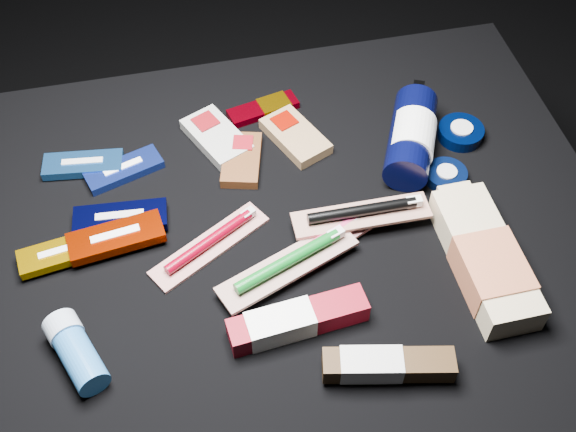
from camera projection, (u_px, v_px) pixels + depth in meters
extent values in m
plane|color=black|center=(281.00, 359.00, 1.36)|extent=(3.00, 3.00, 0.00)
cube|color=black|center=(281.00, 303.00, 1.20)|extent=(0.98, 0.78, 0.40)
cube|color=navy|center=(124.00, 170.00, 1.11)|extent=(0.13, 0.08, 0.01)
cube|color=white|center=(124.00, 169.00, 1.11)|extent=(0.06, 0.03, 0.02)
cube|color=#1E5394|center=(83.00, 164.00, 1.11)|extent=(0.13, 0.06, 0.01)
cube|color=#B9BAB5|center=(83.00, 164.00, 1.11)|extent=(0.06, 0.02, 0.02)
cube|color=black|center=(121.00, 219.00, 1.04)|extent=(0.14, 0.06, 0.02)
cube|color=#BABAB6|center=(120.00, 218.00, 1.04)|extent=(0.07, 0.02, 0.02)
cube|color=#B18000|center=(61.00, 253.00, 1.00)|extent=(0.12, 0.06, 0.01)
cube|color=silver|center=(61.00, 253.00, 1.00)|extent=(0.06, 0.02, 0.02)
cube|color=#8B1900|center=(116.00, 238.00, 1.01)|extent=(0.14, 0.07, 0.02)
cube|color=white|center=(116.00, 237.00, 1.01)|extent=(0.07, 0.02, 0.02)
cube|color=#593016|center=(242.00, 160.00, 1.12)|extent=(0.08, 0.12, 0.02)
cube|color=maroon|center=(243.00, 146.00, 1.13)|extent=(0.04, 0.04, 0.02)
cube|color=#B0B0A8|center=(217.00, 137.00, 1.15)|extent=(0.11, 0.14, 0.02)
cube|color=maroon|center=(206.00, 125.00, 1.16)|extent=(0.05, 0.05, 0.02)
cube|color=#9A744B|center=(295.00, 136.00, 1.15)|extent=(0.10, 0.13, 0.02)
cube|color=#6C0700|center=(284.00, 125.00, 1.16)|extent=(0.05, 0.05, 0.02)
cube|color=#6B000C|center=(263.00, 109.00, 1.19)|extent=(0.12, 0.06, 0.01)
cube|color=#B27D04|center=(274.00, 105.00, 1.20)|extent=(0.06, 0.05, 0.01)
cylinder|color=black|center=(411.00, 137.00, 1.11)|extent=(0.13, 0.18, 0.07)
cylinder|color=white|center=(412.00, 139.00, 1.11)|extent=(0.09, 0.10, 0.07)
cylinder|color=black|center=(417.00, 96.00, 1.17)|extent=(0.03, 0.03, 0.02)
cube|color=black|center=(418.00, 90.00, 1.19)|extent=(0.03, 0.03, 0.01)
cylinder|color=black|center=(461.00, 133.00, 1.15)|extent=(0.07, 0.07, 0.02)
cylinder|color=silver|center=(461.00, 132.00, 1.15)|extent=(0.04, 0.04, 0.02)
cylinder|color=black|center=(446.00, 176.00, 1.10)|extent=(0.06, 0.06, 0.02)
cylinder|color=#B9B9B5|center=(446.00, 175.00, 1.10)|extent=(0.03, 0.03, 0.02)
cube|color=beige|center=(484.00, 258.00, 0.99)|extent=(0.08, 0.22, 0.05)
cube|color=#B76341|center=(491.00, 271.00, 0.97)|extent=(0.08, 0.10, 0.05)
cube|color=beige|center=(454.00, 197.00, 1.05)|extent=(0.05, 0.02, 0.03)
cylinder|color=#2668AC|center=(81.00, 361.00, 0.89)|extent=(0.07, 0.09, 0.04)
cylinder|color=#9EADC0|center=(63.00, 329.00, 0.92)|extent=(0.05, 0.04, 0.05)
cube|color=silver|center=(210.00, 246.00, 1.02)|extent=(0.18, 0.13, 0.01)
cylinder|color=#680010|center=(209.00, 241.00, 1.02)|extent=(0.14, 0.09, 0.01)
cube|color=beige|center=(248.00, 214.00, 1.04)|extent=(0.02, 0.02, 0.01)
cube|color=#AAA49E|center=(319.00, 246.00, 1.02)|extent=(0.18, 0.12, 0.01)
cylinder|color=#D1336B|center=(319.00, 242.00, 1.01)|extent=(0.14, 0.07, 0.01)
cube|color=beige|center=(357.00, 217.00, 1.03)|extent=(0.02, 0.02, 0.01)
cube|color=beige|center=(288.00, 266.00, 0.99)|extent=(0.21, 0.12, 0.01)
cylinder|color=#095E19|center=(288.00, 261.00, 0.98)|extent=(0.16, 0.08, 0.02)
cube|color=silver|center=(336.00, 234.00, 1.00)|extent=(0.03, 0.02, 0.01)
cube|color=#B8B2AB|center=(361.00, 215.00, 1.03)|extent=(0.20, 0.05, 0.01)
cylinder|color=black|center=(362.00, 210.00, 1.02)|extent=(0.16, 0.02, 0.02)
cube|color=white|center=(414.00, 201.00, 1.03)|extent=(0.02, 0.01, 0.01)
cube|color=maroon|center=(298.00, 320.00, 0.93)|extent=(0.19, 0.06, 0.03)
cube|color=white|center=(280.00, 324.00, 0.93)|extent=(0.09, 0.05, 0.04)
cube|color=#33200D|center=(388.00, 365.00, 0.89)|extent=(0.17, 0.07, 0.03)
cube|color=#B8B8B4|center=(371.00, 365.00, 0.89)|extent=(0.08, 0.05, 0.03)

